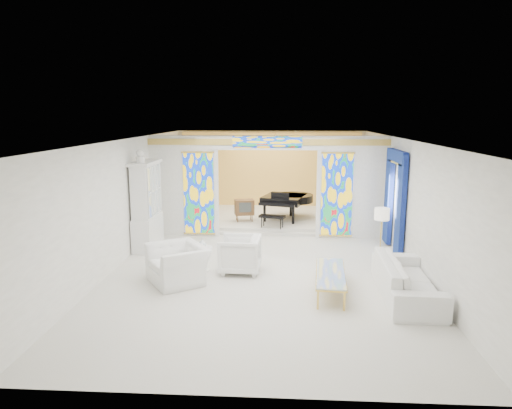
# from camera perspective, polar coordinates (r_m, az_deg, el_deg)

# --- Properties ---
(floor) EXTENTS (12.00, 12.00, 0.00)m
(floor) POSITION_cam_1_polar(r_m,az_deg,el_deg) (11.86, 1.06, -6.47)
(floor) COLOR silver
(floor) RESTS_ON ground
(ceiling) EXTENTS (7.00, 12.00, 0.02)m
(ceiling) POSITION_cam_1_polar(r_m,az_deg,el_deg) (11.32, 1.11, 8.15)
(ceiling) COLOR white
(ceiling) RESTS_ON wall_back
(wall_back) EXTENTS (7.00, 0.02, 3.00)m
(wall_back) POSITION_cam_1_polar(r_m,az_deg,el_deg) (17.43, 1.88, 4.26)
(wall_back) COLOR white
(wall_back) RESTS_ON floor
(wall_front) EXTENTS (7.00, 0.02, 3.00)m
(wall_front) POSITION_cam_1_polar(r_m,az_deg,el_deg) (5.71, -1.38, -10.36)
(wall_front) COLOR white
(wall_front) RESTS_ON floor
(wall_left) EXTENTS (0.02, 12.00, 3.00)m
(wall_left) POSITION_cam_1_polar(r_m,az_deg,el_deg) (12.15, -15.65, 0.82)
(wall_left) COLOR white
(wall_left) RESTS_ON floor
(wall_right) EXTENTS (0.02, 12.00, 3.00)m
(wall_right) POSITION_cam_1_polar(r_m,az_deg,el_deg) (11.89, 18.19, 0.45)
(wall_right) COLOR white
(wall_right) RESTS_ON floor
(partition_wall) EXTENTS (7.00, 0.22, 3.00)m
(partition_wall) POSITION_cam_1_polar(r_m,az_deg,el_deg) (13.44, 1.43, 2.86)
(partition_wall) COLOR white
(partition_wall) RESTS_ON floor
(stained_glass_left) EXTENTS (0.90, 0.04, 2.40)m
(stained_glass_left) POSITION_cam_1_polar(r_m,az_deg,el_deg) (13.61, -7.17, 1.38)
(stained_glass_left) COLOR gold
(stained_glass_left) RESTS_ON partition_wall
(stained_glass_right) EXTENTS (0.90, 0.04, 2.40)m
(stained_glass_right) POSITION_cam_1_polar(r_m,az_deg,el_deg) (13.48, 10.07, 1.19)
(stained_glass_right) COLOR gold
(stained_glass_right) RESTS_ON partition_wall
(stained_glass_transom) EXTENTS (2.00, 0.04, 0.34)m
(stained_glass_transom) POSITION_cam_1_polar(r_m,az_deg,el_deg) (13.22, 1.44, 7.81)
(stained_glass_transom) COLOR gold
(stained_glass_transom) RESTS_ON partition_wall
(alcove_platform) EXTENTS (6.80, 3.80, 0.18)m
(alcove_platform) POSITION_cam_1_polar(r_m,az_deg,el_deg) (15.80, 1.66, -1.65)
(alcove_platform) COLOR silver
(alcove_platform) RESTS_ON floor
(gold_curtain_back) EXTENTS (6.70, 0.10, 2.90)m
(gold_curtain_back) POSITION_cam_1_polar(r_m,az_deg,el_deg) (17.31, 1.87, 4.22)
(gold_curtain_back) COLOR gold
(gold_curtain_back) RESTS_ON wall_back
(chandelier) EXTENTS (0.48, 0.48, 0.30)m
(chandelier) POSITION_cam_1_polar(r_m,az_deg,el_deg) (15.33, 2.46, 7.25)
(chandelier) COLOR gold
(chandelier) RESTS_ON ceiling
(blue_drapes) EXTENTS (0.14, 1.85, 2.65)m
(blue_drapes) POSITION_cam_1_polar(r_m,az_deg,el_deg) (12.52, 16.97, 1.41)
(blue_drapes) COLOR navy
(blue_drapes) RESTS_ON wall_right
(china_cabinet) EXTENTS (0.56, 1.46, 2.72)m
(china_cabinet) POSITION_cam_1_polar(r_m,az_deg,el_deg) (12.68, -13.49, -0.17)
(china_cabinet) COLOR white
(china_cabinet) RESTS_ON floor
(armchair_left) EXTENTS (1.61, 1.65, 0.81)m
(armchair_left) POSITION_cam_1_polar(r_m,az_deg,el_deg) (10.13, -9.74, -7.34)
(armchair_left) COLOR silver
(armchair_left) RESTS_ON floor
(armchair_right) EXTENTS (0.97, 0.94, 0.85)m
(armchair_right) POSITION_cam_1_polar(r_m,az_deg,el_deg) (10.60, -2.04, -6.24)
(armchair_right) COLOR white
(armchair_right) RESTS_ON floor
(sofa) EXTENTS (1.12, 2.62, 0.75)m
(sofa) POSITION_cam_1_polar(r_m,az_deg,el_deg) (9.70, 18.34, -8.81)
(sofa) COLOR white
(sofa) RESTS_ON floor
(side_table) EXTENTS (0.51, 0.51, 0.58)m
(side_table) POSITION_cam_1_polar(r_m,az_deg,el_deg) (10.75, -6.69, -6.32)
(side_table) COLOR white
(side_table) RESTS_ON floor
(vase) EXTENTS (0.20, 0.20, 0.20)m
(vase) POSITION_cam_1_polar(r_m,az_deg,el_deg) (10.67, -6.73, -4.79)
(vase) COLOR white
(vase) RESTS_ON side_table
(coffee_table) EXTENTS (0.75, 1.95, 0.43)m
(coffee_table) POSITION_cam_1_polar(r_m,az_deg,el_deg) (9.56, 9.31, -8.56)
(coffee_table) COLOR silver
(coffee_table) RESTS_ON floor
(floor_lamp) EXTENTS (0.42, 0.42, 1.43)m
(floor_lamp) POSITION_cam_1_polar(r_m,az_deg,el_deg) (11.17, 15.45, -1.51)
(floor_lamp) COLOR gold
(floor_lamp) RESTS_ON floor
(grand_piano) EXTENTS (1.94, 2.51, 0.96)m
(grand_piano) POSITION_cam_1_polar(r_m,az_deg,el_deg) (15.18, 4.05, 0.65)
(grand_piano) COLOR black
(grand_piano) RESTS_ON alcove_platform
(tv_console) EXTENTS (0.69, 0.54, 0.71)m
(tv_console) POSITION_cam_1_polar(r_m,az_deg,el_deg) (14.82, -1.48, -0.34)
(tv_console) COLOR brown
(tv_console) RESTS_ON alcove_platform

